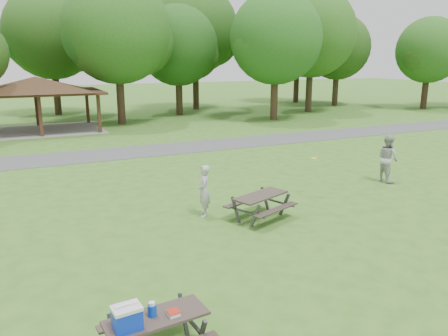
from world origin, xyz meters
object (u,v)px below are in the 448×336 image
frisbee_thrower (204,191)px  picnic_table_near (147,322)px  picnic_table_middle (261,201)px  frisbee_catcher (388,158)px

frisbee_thrower → picnic_table_near: bearing=-9.1°
picnic_table_middle → frisbee_catcher: bearing=13.0°
frisbee_thrower → frisbee_catcher: frisbee_catcher is taller
picnic_table_middle → frisbee_thrower: 1.84m
frisbee_catcher → picnic_table_middle: bearing=108.6°
picnic_table_middle → frisbee_catcher: size_ratio=1.18×
frisbee_catcher → picnic_table_near: bearing=124.5°
picnic_table_near → picnic_table_middle: bearing=44.9°
picnic_table_near → picnic_table_middle: size_ratio=0.80×
picnic_table_near → frisbee_catcher: frisbee_catcher is taller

